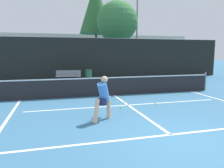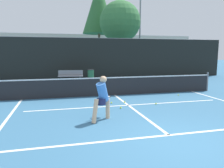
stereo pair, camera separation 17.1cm
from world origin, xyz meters
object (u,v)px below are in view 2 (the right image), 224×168
(trash_bin, at_px, (91,75))
(courtside_bench, at_px, (71,76))
(parked_car, at_px, (81,69))
(player_practicing, at_px, (102,97))

(trash_bin, bearing_deg, courtside_bench, -177.93)
(courtside_bench, xyz_separation_m, parked_car, (1.21, 4.19, 0.18))
(player_practicing, bearing_deg, trash_bin, 46.07)
(parked_car, bearing_deg, player_practicing, -93.15)
(player_practicing, height_order, trash_bin, player_practicing)
(player_practicing, height_order, courtside_bench, player_practicing)
(trash_bin, xyz_separation_m, parked_car, (-0.32, 4.13, 0.20))
(player_practicing, distance_m, trash_bin, 9.86)
(courtside_bench, height_order, trash_bin, trash_bin)
(courtside_bench, distance_m, parked_car, 4.36)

